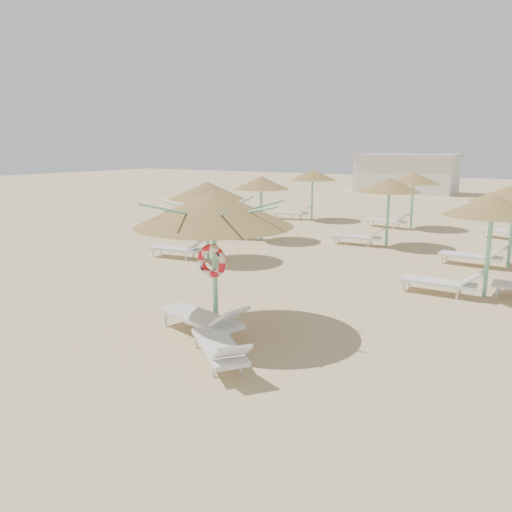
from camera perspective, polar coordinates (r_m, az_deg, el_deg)
The scene contains 6 objects.
ground at distance 10.79m, azimuth -2.99°, elevation -8.28°, with size 120.00×120.00×0.00m, color tan.
main_palapa at distance 10.26m, azimuth -4.84°, elevation 5.38°, with size 3.29×3.29×2.95m.
lounger_main_a at distance 10.32m, azimuth -5.88°, elevation -7.04°, with size 2.31×1.17×0.81m.
lounger_main_b at distance 8.95m, azimuth -4.04°, elevation -10.36°, with size 1.92×1.71×0.72m.
palapa_field at distance 18.49m, azimuth 20.97°, elevation 6.90°, with size 18.92×13.80×2.72m.
service_hut at distance 44.90m, azimuth 16.80°, elevation 9.06°, with size 8.40×4.40×3.25m.
Camera 1 is at (5.79, -8.27, 3.79)m, focal length 35.00 mm.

